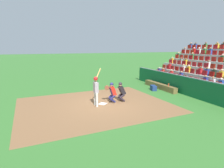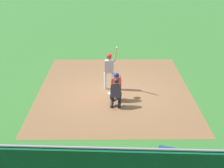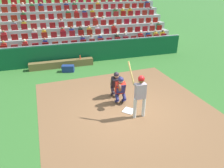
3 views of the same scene
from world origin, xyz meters
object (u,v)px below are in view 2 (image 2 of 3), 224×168
at_px(batter_at_plate, 109,67).
at_px(equipment_duffel_bag, 169,155).
at_px(home_plate_marker, 114,93).
at_px(home_plate_umpire, 116,92).
at_px(water_bottle_on_bench, 143,160).
at_px(catcher_crouching, 117,85).

bearing_deg(batter_at_plate, equipment_duffel_bag, -68.72).
xyz_separation_m(home_plate_marker, home_plate_umpire, (0.13, -1.33, 0.68)).
xyz_separation_m(home_plate_umpire, water_bottle_on_bench, (0.93, -4.51, -0.14)).
distance_m(home_plate_umpire, water_bottle_on_bench, 4.61).
bearing_deg(home_plate_umpire, water_bottle_on_bench, -78.38).
bearing_deg(catcher_crouching, home_plate_marker, 102.07).
distance_m(batter_at_plate, home_plate_umpire, 1.90).
relative_size(home_plate_marker, home_plate_umpire, 0.34).
bearing_deg(home_plate_marker, equipment_duffel_bag, -69.00).
bearing_deg(water_bottle_on_bench, home_plate_marker, 100.26).
bearing_deg(water_bottle_on_bench, home_plate_umpire, 101.62).
bearing_deg(home_plate_umpire, equipment_duffel_bag, -64.06).
bearing_deg(batter_at_plate, home_plate_umpire, -79.11).
relative_size(home_plate_marker, water_bottle_on_bench, 1.80).
bearing_deg(home_plate_marker, home_plate_umpire, -84.41).
height_order(batter_at_plate, catcher_crouching, batter_at_plate).
bearing_deg(catcher_crouching, batter_at_plate, 107.33).
height_order(home_plate_marker, water_bottle_on_bench, water_bottle_on_bench).
height_order(home_plate_umpire, equipment_duffel_bag, home_plate_umpire).
distance_m(home_plate_umpire, equipment_duffel_bag, 4.16).
xyz_separation_m(home_plate_marker, catcher_crouching, (0.15, -0.68, 0.71)).
relative_size(home_plate_umpire, water_bottle_on_bench, 5.25).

